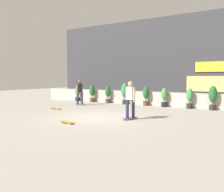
# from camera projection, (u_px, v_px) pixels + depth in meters

# --- Properties ---
(ground_plane) EXTENTS (48.00, 48.00, 0.00)m
(ground_plane) POSITION_uv_depth(u_px,v_px,m) (95.00, 117.00, 11.43)
(ground_plane) COLOR #A8A093
(planter_wall) EXTENTS (18.00, 0.40, 0.90)m
(planter_wall) POSITION_uv_depth(u_px,v_px,m) (147.00, 98.00, 16.45)
(planter_wall) COLOR #B2ADA3
(planter_wall) RESTS_ON ground
(building_backdrop) EXTENTS (20.00, 2.08, 6.50)m
(building_backdrop) POSITION_uv_depth(u_px,v_px,m) (168.00, 60.00, 19.60)
(building_backdrop) COLOR #38383D
(building_backdrop) RESTS_ON ground
(potted_plant_0) EXTENTS (0.36, 0.36, 1.19)m
(potted_plant_0) POSITION_uv_depth(u_px,v_px,m) (77.00, 93.00, 19.13)
(potted_plant_0) COLOR black
(potted_plant_0) RESTS_ON ground
(potted_plant_1) EXTENTS (0.42, 0.42, 1.31)m
(potted_plant_1) POSITION_uv_depth(u_px,v_px,m) (92.00, 92.00, 18.35)
(potted_plant_1) COLOR brown
(potted_plant_1) RESTS_ON ground
(potted_plant_2) EXTENTS (0.38, 0.38, 1.23)m
(potted_plant_2) POSITION_uv_depth(u_px,v_px,m) (108.00, 94.00, 17.61)
(potted_plant_2) COLOR brown
(potted_plant_2) RESTS_ON ground
(potted_plant_3) EXTENTS (0.50, 0.50, 1.48)m
(potted_plant_3) POSITION_uv_depth(u_px,v_px,m) (125.00, 92.00, 16.84)
(potted_plant_3) COLOR #2D2823
(potted_plant_3) RESTS_ON ground
(potted_plant_4) EXTENTS (0.40, 0.40, 1.28)m
(potted_plant_4) POSITION_uv_depth(u_px,v_px,m) (146.00, 95.00, 16.01)
(potted_plant_4) COLOR brown
(potted_plant_4) RESTS_ON ground
(potted_plant_5) EXTENTS (0.37, 0.37, 1.21)m
(potted_plant_5) POSITION_uv_depth(u_px,v_px,m) (164.00, 97.00, 15.34)
(potted_plant_5) COLOR black
(potted_plant_5) RESTS_ON ground
(potted_plant_6) EXTENTS (0.38, 0.38, 1.22)m
(potted_plant_6) POSITION_uv_depth(u_px,v_px,m) (190.00, 98.00, 14.50)
(potted_plant_6) COLOR #2D2823
(potted_plant_6) RESTS_ON ground
(potted_plant_7) EXTENTS (0.46, 0.46, 1.39)m
(potted_plant_7) POSITION_uv_depth(u_px,v_px,m) (213.00, 96.00, 13.80)
(potted_plant_7) COLOR #2D2823
(potted_plant_7) RESTS_ON ground
(skater_foreground) EXTENTS (0.54, 0.82, 1.70)m
(skater_foreground) POSITION_uv_depth(u_px,v_px,m) (130.00, 98.00, 10.73)
(skater_foreground) COLOR #72338C
(skater_foreground) RESTS_ON ground
(skater_far_right) EXTENTS (0.80, 0.56, 1.70)m
(skater_far_right) POSITION_uv_depth(u_px,v_px,m) (80.00, 91.00, 16.27)
(skater_far_right) COLOR #266699
(skater_far_right) RESTS_ON ground
(skateboard_near_camera) EXTENTS (0.82, 0.30, 0.08)m
(skateboard_near_camera) POSITION_uv_depth(u_px,v_px,m) (66.00, 122.00, 9.89)
(skateboard_near_camera) COLOR #BF8C26
(skateboard_near_camera) RESTS_ON ground
(skateboard_aside) EXTENTS (0.80, 0.22, 0.08)m
(skateboard_aside) POSITION_uv_depth(u_px,v_px,m) (55.00, 108.00, 14.27)
(skateboard_aside) COLOR #BF8C26
(skateboard_aside) RESTS_ON ground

